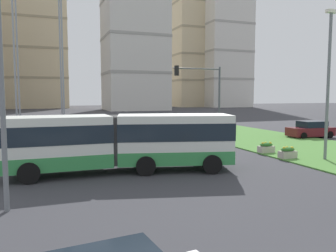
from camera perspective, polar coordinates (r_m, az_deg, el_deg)
The scene contains 12 objects.
articulated_bus at distance 17.66m, azimuth -7.85°, elevation -2.55°, with size 11.90×4.12×3.00m.
car_maroon_sedan at distance 34.68m, azimuth 23.15°, elevation -0.58°, with size 4.48×2.18×1.58m.
car_white_van at distance 25.39m, azimuth -17.59°, elevation -2.41°, with size 4.41×2.04×1.58m.
flower_planter_4 at distance 22.51m, azimuth 19.71°, elevation -4.28°, with size 1.10×0.56×0.74m.
flower_planter_5 at distance 24.20m, azimuth 16.39°, elevation -3.53°, with size 1.10×0.56×0.74m.
traffic_light_far_right at distance 28.15m, azimuth 6.32°, elevation 5.98°, with size 4.28×0.28×6.41m.
streetlight_left at distance 12.71m, azimuth -26.61°, elevation 8.43°, with size 0.70×0.28×8.85m.
streetlight_median at distance 22.69m, azimuth 25.67°, elevation 7.21°, with size 0.70×0.28×9.13m.
apartment_tower_westcentre at distance 116.27m, azimuth -22.51°, elevation 11.63°, with size 22.16×18.63×35.29m.
apartment_tower_centre at distance 93.07m, azimuth -5.73°, elevation 14.49°, with size 16.08×15.04×37.87m.
apartment_tower_eastcentre at distance 123.55m, azimuth 5.50°, elevation 13.50°, with size 21.68×17.74×43.36m.
apartment_tower_east at distance 120.09m, azimuth 9.12°, elevation 14.06°, with size 15.06×17.99×44.87m.
Camera 1 is at (-7.15, -3.18, 4.05)m, focal length 35.75 mm.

